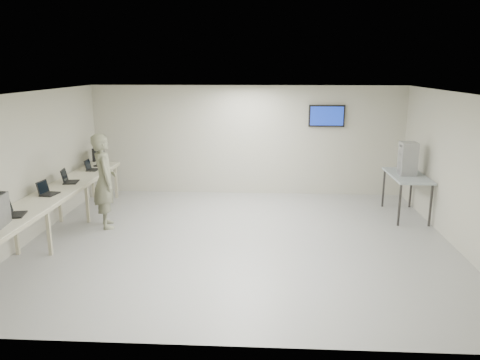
{
  "coord_description": "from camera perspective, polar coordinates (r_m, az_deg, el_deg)",
  "views": [
    {
      "loc": [
        0.49,
        -8.45,
        3.26
      ],
      "look_at": [
        0.0,
        0.2,
        1.15
      ],
      "focal_mm": 35.0,
      "sensor_mm": 36.0,
      "label": 1
    }
  ],
  "objects": [
    {
      "name": "room",
      "position": [
        8.71,
        0.16,
        1.44
      ],
      "size": [
        8.01,
        7.01,
        2.81
      ],
      "color": "#9B9B9B",
      "rests_on": "ground"
    },
    {
      "name": "workbench",
      "position": [
        9.69,
        -21.78,
        -1.86
      ],
      "size": [
        0.76,
        6.0,
        0.9
      ],
      "color": "beige",
      "rests_on": "ground"
    },
    {
      "name": "laptop_0",
      "position": [
        8.46,
        -26.01,
        -3.42
      ],
      "size": [
        0.37,
        0.41,
        0.29
      ],
      "rotation": [
        0.0,
        0.0,
        0.21
      ],
      "color": "black",
      "rests_on": "workbench"
    },
    {
      "name": "laptop_1",
      "position": [
        9.55,
        -22.5,
        -1.26
      ],
      "size": [
        0.32,
        0.37,
        0.27
      ],
      "rotation": [
        0.0,
        0.0,
        -0.14
      ],
      "color": "black",
      "rests_on": "workbench"
    },
    {
      "name": "laptop_2",
      "position": [
        10.37,
        -20.21,
        0.09
      ],
      "size": [
        0.35,
        0.4,
        0.28
      ],
      "rotation": [
        0.0,
        0.0,
        0.16
      ],
      "color": "black",
      "rests_on": "workbench"
    },
    {
      "name": "laptop_3",
      "position": [
        11.44,
        -17.74,
        1.46
      ],
      "size": [
        0.26,
        0.32,
        0.25
      ],
      "rotation": [
        0.0,
        0.0,
        -0.01
      ],
      "color": "black",
      "rests_on": "workbench"
    },
    {
      "name": "monitor_near",
      "position": [
        11.83,
        -17.06,
        2.97
      ],
      "size": [
        0.21,
        0.47,
        0.47
      ],
      "color": "black",
      "rests_on": "workbench"
    },
    {
      "name": "monitor_far",
      "position": [
        12.06,
        -16.66,
        3.16
      ],
      "size": [
        0.21,
        0.46,
        0.46
      ],
      "color": "black",
      "rests_on": "workbench"
    },
    {
      "name": "soldier",
      "position": [
        9.96,
        -16.18,
        -0.11
      ],
      "size": [
        0.73,
        0.84,
        1.96
      ],
      "primitive_type": "imported",
      "rotation": [
        0.0,
        0.0,
        2.01
      ],
      "color": "gray",
      "rests_on": "ground"
    },
    {
      "name": "side_table",
      "position": [
        10.92,
        19.71,
        0.26
      ],
      "size": [
        0.74,
        1.58,
        0.95
      ],
      "color": "#949DA2",
      "rests_on": "ground"
    },
    {
      "name": "storage_bins",
      "position": [
        10.83,
        19.79,
        2.48
      ],
      "size": [
        0.34,
        0.38,
        0.72
      ],
      "color": "#9E9E9F",
      "rests_on": "side_table"
    }
  ]
}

